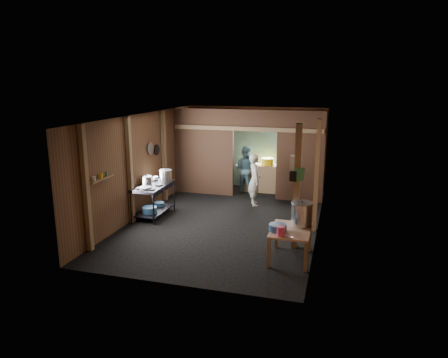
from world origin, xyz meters
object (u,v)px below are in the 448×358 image
(gas_range, at_px, (154,200))
(stove_pot_large, at_px, (166,176))
(yellow_tub, at_px, (267,162))
(cook, at_px, (255,180))
(prep_table, at_px, (290,244))
(pink_bucket, at_px, (281,231))
(stock_pot, at_px, (302,215))

(gas_range, distance_m, stove_pot_large, 0.73)
(yellow_tub, bearing_deg, cook, -93.22)
(gas_range, bearing_deg, stove_pot_large, 69.00)
(prep_table, relative_size, stove_pot_large, 3.13)
(yellow_tub, bearing_deg, pink_bucket, -77.24)
(stove_pot_large, bearing_deg, pink_bucket, -36.59)
(stock_pot, height_order, yellow_tub, stock_pot)
(stock_pot, distance_m, cook, 3.47)
(prep_table, bearing_deg, pink_bucket, -109.25)
(prep_table, xyz_separation_m, cook, (-1.41, 3.35, 0.42))
(stock_pot, relative_size, cook, 0.35)
(prep_table, height_order, stove_pot_large, stove_pot_large)
(gas_range, relative_size, cook, 0.96)
(gas_range, height_order, stock_pot, stock_pot)
(stock_pot, relative_size, pink_bucket, 2.71)
(prep_table, height_order, yellow_tub, yellow_tub)
(prep_table, bearing_deg, yellow_tub, 105.28)
(gas_range, height_order, stove_pot_large, stove_pot_large)
(prep_table, xyz_separation_m, stove_pot_large, (-3.54, 2.13, 0.66))
(stock_pot, bearing_deg, prep_table, -123.23)
(stock_pot, relative_size, yellow_tub, 1.30)
(cook, bearing_deg, prep_table, -179.06)
(yellow_tub, bearing_deg, stove_pot_large, -129.10)
(stock_pot, height_order, pink_bucket, stock_pot)
(stock_pot, distance_m, pink_bucket, 0.74)
(stock_pot, xyz_separation_m, pink_bucket, (-0.31, -0.66, -0.14))
(gas_range, relative_size, yellow_tub, 3.60)
(prep_table, relative_size, stock_pot, 2.07)
(gas_range, bearing_deg, stock_pot, -20.12)
(yellow_tub, height_order, cook, cook)
(gas_range, xyz_separation_m, pink_bucket, (3.57, -2.08, 0.30))
(gas_range, xyz_separation_m, stock_pot, (3.88, -1.42, 0.43))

